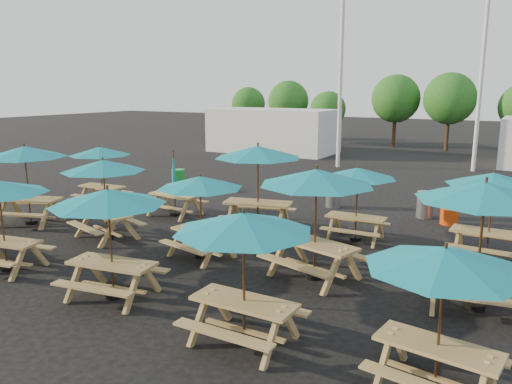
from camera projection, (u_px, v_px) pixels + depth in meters
The scene contains 26 objects.
ground at pixel (230, 240), 13.82m from camera, with size 120.00×120.00×0.00m, color black.
picnic_unit_1 at pixel (25, 155), 15.09m from camera, with size 3.13×3.13×2.45m.
picnic_unit_2 at pixel (100, 154), 17.64m from camera, with size 2.30×2.30×2.13m.
picnic_unit_4 at pixel (103, 169), 13.61m from camera, with size 2.82×2.82×2.25m.
picnic_unit_5 at pixel (175, 189), 16.34m from camera, with size 1.79×1.58×2.20m.
picnic_unit_6 at pixel (108, 202), 9.67m from camera, with size 2.58×2.58×2.25m.
picnic_unit_7 at pixel (200, 186), 12.09m from camera, with size 2.50×2.50×2.07m.
picnic_unit_8 at pixel (258, 156), 14.46m from camera, with size 3.07×3.07×2.53m.
picnic_unit_9 at pixel (244, 229), 7.89m from camera, with size 2.29×2.29×2.24m.
picnic_unit_10 at pixel (316, 182), 10.65m from camera, with size 3.10×3.10×2.48m.
picnic_unit_11 at pixel (358, 176), 13.49m from camera, with size 2.15×2.15×2.06m.
picnic_unit_12 at pixel (445, 265), 6.57m from camera, with size 2.41×2.41×2.11m.
picnic_unit_13 at pixel (485, 197), 9.11m from camera, with size 2.89×2.89×2.49m.
picnic_unit_14 at pixel (494, 183), 11.85m from camera, with size 2.30×2.30×2.20m.
waste_bin_0 at pixel (178, 180), 20.57m from camera, with size 0.54×0.54×0.86m, color green.
waste_bin_1 at pixel (333, 195), 17.61m from camera, with size 0.54×0.54×0.86m, color gray.
waste_bin_2 at pixel (425, 205), 16.17m from camera, with size 0.54×0.54×0.86m, color gray.
waste_bin_3 at pixel (450, 211), 15.37m from camera, with size 0.54×0.54×0.86m, color #D7400C.
mast_0 at pixel (342, 51), 25.50m from camera, with size 0.20×0.20×12.00m, color silver.
mast_1 at pixel (484, 49), 24.09m from camera, with size 0.20×0.20×12.00m, color silver.
event_tent_0 at pixel (273, 131), 32.73m from camera, with size 8.00×4.00×2.80m, color silver.
tree_0 at pixel (248, 104), 41.54m from camera, with size 2.80×2.80×4.24m.
tree_1 at pixel (288, 101), 38.25m from camera, with size 3.11×3.11×4.72m.
tree_2 at pixel (328, 109), 36.53m from camera, with size 2.59×2.59×3.93m.
tree_3 at pixel (396, 99), 35.06m from camera, with size 3.36×3.36×5.09m.
tree_4 at pixel (450, 99), 32.90m from camera, with size 3.41×3.41×5.17m.
Camera 1 is at (7.14, -11.19, 4.14)m, focal length 35.00 mm.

